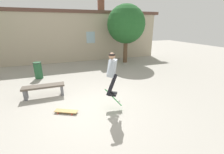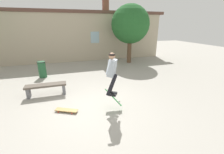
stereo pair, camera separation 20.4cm
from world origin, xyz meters
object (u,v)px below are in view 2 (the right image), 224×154
Objects in this scene: park_bench at (46,87)px; skateboard_resting at (66,110)px; skater at (112,70)px; tree_right at (130,24)px; trash_bin at (42,69)px; skateboard_flipping at (113,97)px.

park_bench reaches higher than skateboard_resting.
tree_right is at bearing 95.69° from skater.
tree_right reaches higher than skateboard_resting.
park_bench is at bearing -80.59° from trash_bin.
trash_bin reaches higher than park_bench.
skateboard_flipping is (2.86, -4.48, -0.05)m from trash_bin.
trash_bin is 1.15× the size of skateboard_resting.
trash_bin is at bearing -163.55° from tree_right.
skateboard_flipping is at bearing -57.51° from trash_bin.
skateboard_flipping reaches higher than park_bench.
tree_right reaches higher than park_bench.
skater is at bearing -118.34° from tree_right.
tree_right reaches higher than skateboard_flipping.
skateboard_resting is (-1.66, 0.25, -0.36)m from skateboard_flipping.
park_bench is (-5.80, -4.46, -2.55)m from tree_right.
trash_bin is 0.63× the size of skater.
trash_bin is (-0.43, 2.62, 0.12)m from park_bench.
tree_right is 7.43m from skater.
skateboard_resting is at bearing -158.25° from skater.
park_bench is 3.24m from skater.
trash_bin is at bearing 155.28° from skater.
trash_bin is 4.42m from skateboard_resting.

